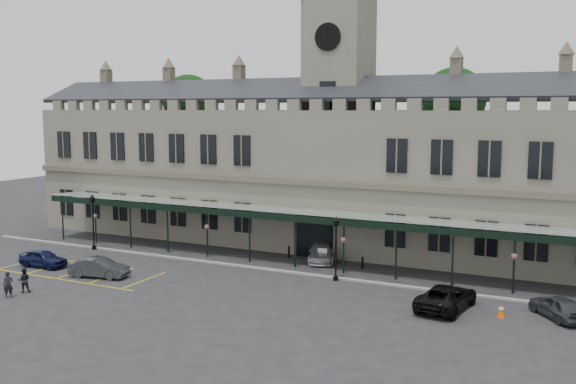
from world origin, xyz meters
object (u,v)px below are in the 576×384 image
at_px(clock_tower, 339,97).
at_px(car_taxi, 321,252).
at_px(sign_board, 322,256).
at_px(lamp_post_left, 93,217).
at_px(station_building, 338,174).
at_px(car_left_b, 99,268).
at_px(person_b, 24,280).
at_px(car_left_a, 43,258).
at_px(lamp_post_mid, 336,243).
at_px(traffic_cone, 501,311).
at_px(person_a, 8,285).
at_px(car_right_a, 558,307).
at_px(car_van, 446,297).

height_order(clock_tower, car_taxi, clock_tower).
bearing_deg(sign_board, clock_tower, 96.15).
bearing_deg(lamp_post_left, sign_board, 10.75).
distance_m(station_building, car_left_b, 21.80).
xyz_separation_m(sign_board, person_b, (-14.77, -15.88, 0.21)).
bearing_deg(car_left_a, clock_tower, -46.63).
distance_m(clock_tower, lamp_post_mid, 15.66).
bearing_deg(person_b, traffic_cone, 151.90).
height_order(car_left_b, person_a, person_a).
relative_size(car_taxi, car_right_a, 1.19).
bearing_deg(lamp_post_mid, person_b, -145.70).
bearing_deg(station_building, car_taxi, -80.39).
xyz_separation_m(car_left_a, car_left_b, (6.00, -0.42, 0.04)).
height_order(lamp_post_mid, person_b, lamp_post_mid).
relative_size(station_building, traffic_cone, 77.05).
relative_size(car_right_a, person_b, 2.44).
xyz_separation_m(traffic_cone, sign_board, (-14.47, 7.14, 0.25)).
relative_size(lamp_post_mid, person_a, 2.73).
xyz_separation_m(car_van, person_b, (-26.00, -8.84, 0.08)).
height_order(person_a, person_b, person_a).
distance_m(lamp_post_left, person_a, 14.50).
height_order(traffic_cone, car_van, car_van).
relative_size(clock_tower, person_a, 14.56).
xyz_separation_m(lamp_post_mid, car_left_a, (-21.76, -6.32, -2.08)).
bearing_deg(person_b, lamp_post_left, -111.60).
xyz_separation_m(car_left_a, person_a, (4.30, -6.90, 0.18)).
relative_size(car_left_a, person_a, 2.33).
relative_size(sign_board, person_b, 0.77).
distance_m(lamp_post_left, traffic_cone, 34.65).
bearing_deg(clock_tower, lamp_post_left, -149.60).
relative_size(car_left_b, car_van, 0.80).
xyz_separation_m(lamp_post_left, traffic_cone, (34.40, -3.36, -2.49)).
bearing_deg(lamp_post_mid, car_left_b, -156.85).
distance_m(lamp_post_mid, car_left_b, 17.26).
xyz_separation_m(clock_tower, lamp_post_mid, (4.26, -10.95, -10.36)).
bearing_deg(car_left_b, lamp_post_mid, -78.37).
height_order(lamp_post_left, person_b, lamp_post_left).
bearing_deg(person_a, clock_tower, 20.34).
bearing_deg(car_taxi, car_left_b, -158.41).
distance_m(car_left_b, car_taxi, 17.12).
xyz_separation_m(lamp_post_left, person_b, (5.17, -12.09, -2.03)).
bearing_deg(lamp_post_mid, car_van, -19.98).
height_order(lamp_post_mid, car_right_a, lamp_post_mid).
distance_m(car_right_a, person_a, 34.11).
height_order(lamp_post_mid, traffic_cone, lamp_post_mid).
bearing_deg(sign_board, car_taxi, 111.69).
distance_m(car_left_a, person_a, 8.13).
height_order(clock_tower, car_left_b, clock_tower).
bearing_deg(car_right_a, car_van, -28.06).
height_order(sign_board, car_left_a, car_left_a).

